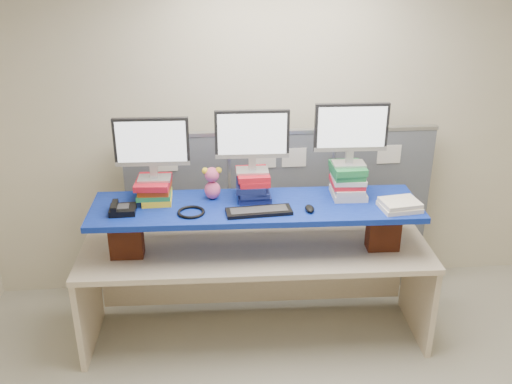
{
  "coord_description": "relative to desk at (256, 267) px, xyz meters",
  "views": [
    {
      "loc": [
        -0.63,
        -2.58,
        2.93
      ],
      "look_at": [
        -0.27,
        1.15,
        1.27
      ],
      "focal_mm": 40.0,
      "sensor_mm": 36.0,
      "label": 1
    }
  ],
  "objects": [
    {
      "name": "room",
      "position": [
        0.27,
        -1.15,
        0.76
      ],
      "size": [
        5.0,
        4.0,
        2.8
      ],
      "color": "beige",
      "rests_on": "ground"
    },
    {
      "name": "cubicle_partition",
      "position": [
        0.27,
        0.63,
        0.13
      ],
      "size": [
        2.6,
        0.06,
        1.53
      ],
      "color": "#4F535D",
      "rests_on": "ground"
    },
    {
      "name": "desk",
      "position": [
        0.0,
        0.0,
        0.0
      ],
      "size": [
        2.66,
        0.86,
        0.8
      ],
      "rotation": [
        0.0,
        0.0,
        -0.04
      ],
      "color": "beige",
      "rests_on": "ground"
    },
    {
      "name": "brick_pier_left",
      "position": [
        -0.95,
        -0.02,
        0.32
      ],
      "size": [
        0.24,
        0.14,
        0.32
      ],
      "primitive_type": "cube",
      "rotation": [
        0.0,
        0.0,
        -0.04
      ],
      "color": "maroon",
      "rests_on": "desk"
    },
    {
      "name": "brick_pier_right",
      "position": [
        0.95,
        -0.08,
        0.32
      ],
      "size": [
        0.24,
        0.14,
        0.32
      ],
      "primitive_type": "cube",
      "rotation": [
        0.0,
        0.0,
        -0.04
      ],
      "color": "maroon",
      "rests_on": "desk"
    },
    {
      "name": "blue_board",
      "position": [
        0.0,
        0.0,
        0.51
      ],
      "size": [
        2.41,
        0.68,
        0.04
      ],
      "primitive_type": "cube",
      "rotation": [
        0.0,
        0.0,
        -0.04
      ],
      "color": "navy",
      "rests_on": "brick_pier_left"
    },
    {
      "name": "book_stack_left",
      "position": [
        -0.73,
        0.15,
        0.62
      ],
      "size": [
        0.27,
        0.31,
        0.17
      ],
      "color": "yellow",
      "rests_on": "blue_board"
    },
    {
      "name": "book_stack_center",
      "position": [
        -0.01,
        0.12,
        0.63
      ],
      "size": [
        0.26,
        0.3,
        0.21
      ],
      "color": "navy",
      "rests_on": "blue_board"
    },
    {
      "name": "book_stack_right",
      "position": [
        0.7,
        0.1,
        0.65
      ],
      "size": [
        0.26,
        0.29,
        0.25
      ],
      "color": "silver",
      "rests_on": "blue_board"
    },
    {
      "name": "monitor_left",
      "position": [
        -0.73,
        0.15,
        0.96
      ],
      "size": [
        0.53,
        0.16,
        0.46
      ],
      "rotation": [
        0.0,
        0.0,
        -0.04
      ],
      "color": "#B4B4B9",
      "rests_on": "book_stack_left"
    },
    {
      "name": "monitor_center",
      "position": [
        -0.02,
        0.12,
        1.0
      ],
      "size": [
        0.53,
        0.16,
        0.46
      ],
      "rotation": [
        0.0,
        0.0,
        -0.04
      ],
      "color": "#B4B4B9",
      "rests_on": "book_stack_center"
    },
    {
      "name": "monitor_right",
      "position": [
        0.7,
        0.09,
        1.04
      ],
      "size": [
        0.53,
        0.16,
        0.46
      ],
      "rotation": [
        0.0,
        0.0,
        -0.04
      ],
      "color": "#B4B4B9",
      "rests_on": "book_stack_right"
    },
    {
      "name": "keyboard",
      "position": [
        0.01,
        -0.14,
        0.54
      ],
      "size": [
        0.47,
        0.19,
        0.03
      ],
      "rotation": [
        0.0,
        0.0,
        0.07
      ],
      "color": "black",
      "rests_on": "blue_board"
    },
    {
      "name": "mouse",
      "position": [
        0.37,
        -0.14,
        0.55
      ],
      "size": [
        0.08,
        0.13,
        0.04
      ],
      "primitive_type": "ellipsoid",
      "rotation": [
        0.0,
        0.0,
        -0.17
      ],
      "color": "black",
      "rests_on": "blue_board"
    },
    {
      "name": "desk_phone",
      "position": [
        -0.96,
        -0.05,
        0.56
      ],
      "size": [
        0.18,
        0.17,
        0.08
      ],
      "rotation": [
        0.0,
        0.0,
        0.02
      ],
      "color": "black",
      "rests_on": "blue_board"
    },
    {
      "name": "headset",
      "position": [
        -0.47,
        -0.1,
        0.54
      ],
      "size": [
        0.2,
        0.2,
        0.02
      ],
      "primitive_type": "torus",
      "rotation": [
        0.0,
        0.0,
        0.04
      ],
      "color": "black",
      "rests_on": "blue_board"
    },
    {
      "name": "plush_toy",
      "position": [
        -0.31,
        0.14,
        0.66
      ],
      "size": [
        0.15,
        0.11,
        0.25
      ],
      "rotation": [
        0.0,
        0.0,
        0.29
      ],
      "color": "#EB598F",
      "rests_on": "blue_board"
    },
    {
      "name": "binder_stack",
      "position": [
        1.02,
        -0.17,
        0.56
      ],
      "size": [
        0.3,
        0.25,
        0.07
      ],
      "rotation": [
        0.0,
        0.0,
        0.13
      ],
      "color": "white",
      "rests_on": "blue_board"
    }
  ]
}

